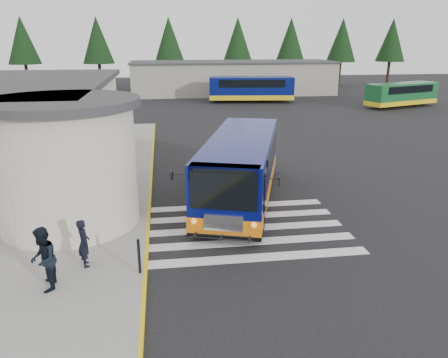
{
  "coord_description": "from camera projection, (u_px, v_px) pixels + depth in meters",
  "views": [
    {
      "loc": [
        -3.29,
        -16.02,
        7.01
      ],
      "look_at": [
        -1.12,
        -0.5,
        1.95
      ],
      "focal_mm": 35.0,
      "sensor_mm": 36.0,
      "label": 1
    }
  ],
  "objects": [
    {
      "name": "far_bus_a",
      "position": [
        251.0,
        88.0,
        49.84
      ],
      "size": [
        9.78,
        3.72,
        2.46
      ],
      "rotation": [
        0.0,
        0.0,
        1.46
      ],
      "color": "#061051",
      "rests_on": "ground"
    },
    {
      "name": "tree_line",
      "position": [
        226.0,
        40.0,
        63.56
      ],
      "size": [
        58.4,
        4.4,
        10.0
      ],
      "color": "black",
      "rests_on": "ground"
    },
    {
      "name": "pedestrian_a",
      "position": [
        84.0,
        243.0,
        13.61
      ],
      "size": [
        0.53,
        0.66,
        1.56
      ],
      "primitive_type": "imported",
      "rotation": [
        0.0,
        0.0,
        1.89
      ],
      "color": "black",
      "rests_on": "sidewalk"
    },
    {
      "name": "far_bus_b",
      "position": [
        402.0,
        94.0,
        46.38
      ],
      "size": [
        8.73,
        5.02,
        2.17
      ],
      "rotation": [
        0.0,
        0.0,
        1.91
      ],
      "color": "#16562A",
      "rests_on": "ground"
    },
    {
      "name": "pedestrian_b",
      "position": [
        43.0,
        259.0,
        12.24
      ],
      "size": [
        0.82,
        1.0,
        1.89
      ],
      "primitive_type": "imported",
      "rotation": [
        0.0,
        0.0,
        -1.45
      ],
      "color": "black",
      "rests_on": "sidewalk"
    },
    {
      "name": "transit_bus",
      "position": [
        241.0,
        171.0,
        19.45
      ],
      "size": [
        5.87,
        10.58,
        2.91
      ],
      "rotation": [
        0.0,
        0.0,
        -0.3
      ],
      "color": "#070D56",
      "rests_on": "ground"
    },
    {
      "name": "depot_building",
      "position": [
        233.0,
        78.0,
        57.42
      ],
      "size": [
        26.4,
        8.4,
        4.2
      ],
      "color": "gray",
      "rests_on": "ground"
    },
    {
      "name": "curb_strip",
      "position": [
        150.0,
        190.0,
        20.9
      ],
      "size": [
        0.12,
        34.0,
        0.16
      ],
      "primitive_type": "cube",
      "color": "yellow",
      "rests_on": "ground"
    },
    {
      "name": "bollard",
      "position": [
        139.0,
        256.0,
        13.23
      ],
      "size": [
        0.09,
        0.09,
        1.13
      ],
      "primitive_type": "cylinder",
      "color": "black",
      "rests_on": "sidewalk"
    },
    {
      "name": "station_building",
      "position": [
        13.0,
        131.0,
        21.97
      ],
      "size": [
        12.7,
        18.7,
        4.8
      ],
      "color": "beige",
      "rests_on": "ground"
    },
    {
      "name": "ground",
      "position": [
        250.0,
        220.0,
        17.69
      ],
      "size": [
        140.0,
        140.0,
        0.0
      ],
      "primitive_type": "plane",
      "color": "black",
      "rests_on": "ground"
    },
    {
      "name": "sidewalk",
      "position": [
        43.0,
        195.0,
        20.24
      ],
      "size": [
        10.0,
        34.0,
        0.15
      ],
      "primitive_type": "cube",
      "color": "gray",
      "rests_on": "ground"
    },
    {
      "name": "crosswalk",
      "position": [
        241.0,
        228.0,
        16.86
      ],
      "size": [
        8.0,
        5.35,
        0.01
      ],
      "color": "silver",
      "rests_on": "ground"
    }
  ]
}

